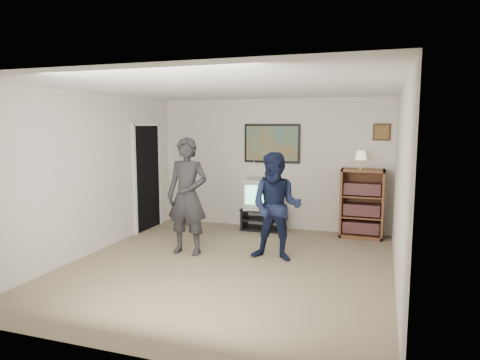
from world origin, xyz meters
The scene contains 13 objects.
room_shell centered at (0.00, 0.35, 1.25)m, with size 4.51×5.00×2.51m.
media_stand centered at (-0.09, 2.23, 0.21)m, with size 0.85×0.49×0.42m.
crt_television centered at (-0.10, 2.23, 0.70)m, with size 0.68×0.57×0.57m, color #ABABA6, non-canonical shape.
bookshelf centered at (1.72, 2.28, 0.61)m, with size 0.75×0.43×1.23m, color brown, non-canonical shape.
table_lamp centered at (1.67, 2.23, 1.39)m, with size 0.21×0.21×0.33m, color beige, non-canonical shape.
person_tall centered at (-0.81, 0.40, 0.91)m, with size 0.67×0.44×1.82m, color #232325.
person_short centered at (0.57, 0.52, 0.81)m, with size 0.78×0.61×1.61m, color #121932.
controller_left centered at (-0.83, 0.64, 1.12)m, with size 0.04×0.12×0.04m, color white.
controller_right centered at (0.58, 0.78, 1.07)m, with size 0.03×0.12×0.03m, color white.
poster centered at (0.00, 2.48, 1.65)m, with size 1.10×0.03×0.75m, color black.
air_vent centered at (-0.55, 2.48, 1.95)m, with size 0.28×0.02×0.14m, color white.
small_picture centered at (2.00, 2.48, 1.88)m, with size 0.30×0.03×0.30m, color black.
doorway centered at (-2.23, 1.60, 1.00)m, with size 0.03×0.85×2.00m, color black.
Camera 1 is at (2.04, -5.53, 2.02)m, focal length 32.00 mm.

